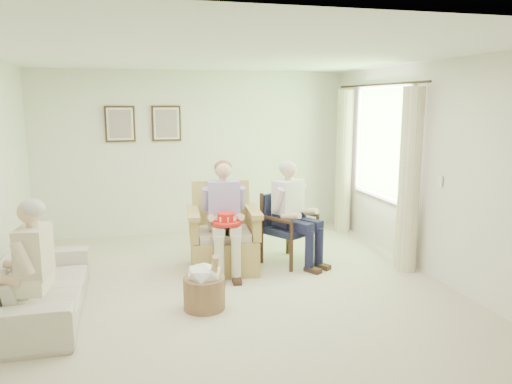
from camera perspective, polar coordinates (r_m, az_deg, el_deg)
floor at (r=5.76m, az=-2.97°, el=-11.33°), size 5.50×5.50×0.00m
back_wall at (r=8.11m, az=-6.94°, el=4.44°), size 5.00×0.04×2.60m
front_wall at (r=2.83m, az=8.02°, el=-6.73°), size 5.00×0.04×2.60m
right_wall at (r=6.38m, az=19.50°, el=2.33°), size 0.04×5.50×2.60m
ceiling at (r=5.37m, az=-3.23°, el=15.41°), size 5.00×5.50×0.02m
window at (r=7.36m, az=14.21°, el=5.83°), size 0.13×2.50×1.63m
curtain_left at (r=6.50m, az=17.10°, el=1.26°), size 0.34×0.34×2.30m
curtain_right at (r=8.21m, az=9.99°, el=3.38°), size 0.34×0.34×2.30m
framed_print_left at (r=7.96m, az=-15.27°, el=7.51°), size 0.45×0.05×0.55m
framed_print_right at (r=7.99m, az=-10.21°, el=7.72°), size 0.45×0.05×0.55m
wicker_armchair at (r=6.42m, az=-3.78°, el=-5.74°), size 0.86×0.85×1.09m
wood_armchair at (r=6.69m, az=3.65°, el=-3.70°), size 0.60×0.56×0.92m
sofa at (r=5.56m, az=-23.24°, el=-9.79°), size 1.99×0.78×0.58m
person_wicker at (r=6.17m, az=-3.58°, el=-1.97°), size 0.40×0.62×1.38m
person_dark at (r=6.49m, az=4.09°, el=-1.65°), size 0.40×0.62×1.34m
person_sofa at (r=4.93m, az=-24.51°, el=-7.34°), size 0.42×0.62×1.25m
red_hat at (r=5.99m, az=-3.44°, el=-3.22°), size 0.36×0.36×0.14m
hatbox at (r=5.26m, az=-5.93°, el=-10.62°), size 0.56×0.56×0.63m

